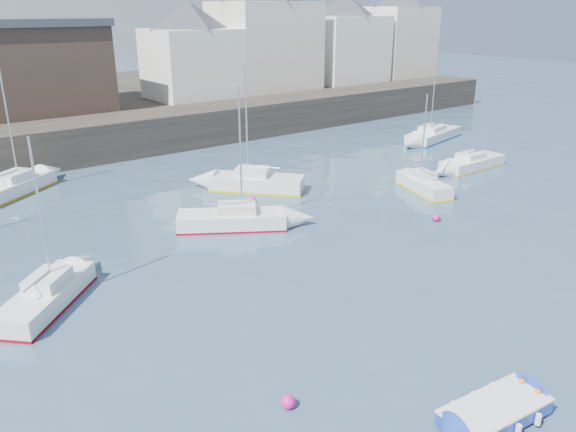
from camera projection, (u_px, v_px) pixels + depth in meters
water at (499, 352)px, 19.45m from camera, size 220.00×220.00×0.00m
quay_wall at (113, 137)px, 44.89m from camera, size 90.00×5.00×3.00m
land_strip at (47, 108)px, 58.28m from camera, size 90.00×32.00×2.80m
bldg_east_a at (264, 32)px, 58.98m from camera, size 13.36×13.36×11.80m
bldg_east_b at (344, 38)px, 65.23m from camera, size 11.88×11.88×9.95m
bldg_east_c at (397, 31)px, 70.20m from camera, size 11.14×11.14×10.95m
bldg_east_d at (191, 50)px, 53.96m from camera, size 11.14×11.14×8.95m
blue_dinghy at (495, 412)px, 16.03m from camera, size 3.50×1.97×0.64m
sailboat_a at (47, 296)px, 22.26m from camera, size 4.88×4.88×6.80m
sailboat_b at (232, 219)px, 30.26m from camera, size 5.92×4.72×7.51m
sailboat_c at (423, 184)px, 36.31m from camera, size 2.93×4.91×6.16m
sailboat_d at (472, 163)px, 41.46m from camera, size 5.72×1.84×7.30m
sailboat_f at (256, 182)px, 36.43m from camera, size 5.49×5.78×7.86m
sailboat_g at (433, 135)px, 50.30m from camera, size 7.08×3.54×8.58m
sailboat_h at (13, 187)px, 35.65m from camera, size 6.11×5.17×7.88m
buoy_near at (288, 407)px, 16.76m from camera, size 0.45×0.45×0.45m
buoy_mid at (436, 221)px, 31.37m from camera, size 0.45×0.45×0.45m
buoy_far at (253, 203)px, 34.28m from camera, size 0.42×0.42×0.42m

